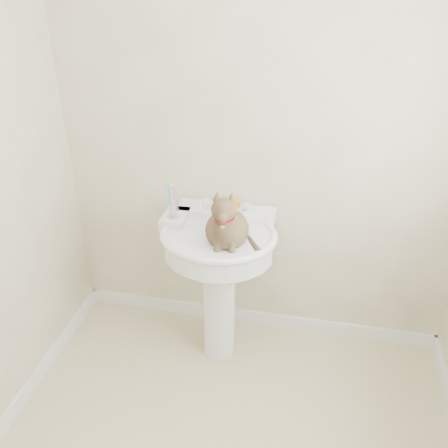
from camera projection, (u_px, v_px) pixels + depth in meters
The scene contains 7 objects.
wall_back at pixel (261, 135), 2.43m from camera, with size 2.20×0.00×2.50m, color beige, non-canonical shape.
baseboard_back at pixel (254, 317), 3.02m from camera, with size 2.20×0.02×0.09m, color white.
pedestal_sink at pixel (218, 256), 2.50m from camera, with size 0.62×0.61×0.86m.
faucet at pixel (225, 205), 2.51m from camera, with size 0.28×0.12×0.14m.
soap_bar at pixel (232, 203), 2.60m from camera, with size 0.09×0.06×0.03m, color orange.
toothbrush_cup at pixel (173, 209), 2.47m from camera, with size 0.07×0.07×0.19m.
cat at pixel (227, 227), 2.30m from camera, with size 0.24×0.30×0.43m.
Camera 1 is at (0.29, -1.22, 2.06)m, focal length 38.00 mm.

